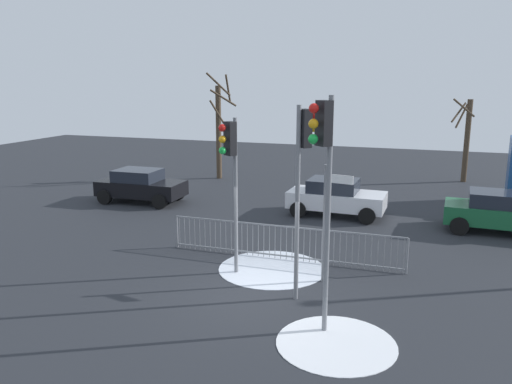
% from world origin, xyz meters
% --- Properties ---
extents(ground_plane, '(60.00, 60.00, 0.00)m').
position_xyz_m(ground_plane, '(0.00, 0.00, 0.00)').
color(ground_plane, '#26282D').
extents(traffic_light_mid_left, '(0.43, 0.50, 4.37)m').
position_xyz_m(traffic_light_mid_left, '(-1.06, 1.19, 3.21)').
color(traffic_light_mid_left, slate).
rests_on(traffic_light_mid_left, ground).
extents(traffic_light_rear_right, '(0.46, 0.47, 5.07)m').
position_xyz_m(traffic_light_rear_right, '(1.97, -1.37, 3.70)').
color(traffic_light_rear_right, slate).
rests_on(traffic_light_rear_right, ground).
extents(traffic_light_mid_right, '(0.47, 0.47, 4.80)m').
position_xyz_m(traffic_light_mid_right, '(1.16, 0.24, 3.51)').
color(traffic_light_mid_right, slate).
rests_on(traffic_light_mid_right, ground).
extents(direction_sign_post, '(0.78, 0.22, 3.22)m').
position_xyz_m(direction_sign_post, '(1.54, 1.43, 1.80)').
color(direction_sign_post, slate).
rests_on(direction_sign_post, ground).
extents(pedestrian_guard_railing, '(7.26, 0.09, 1.07)m').
position_xyz_m(pedestrian_guard_railing, '(-0.00, 2.74, 0.55)').
color(pedestrian_guard_railing, slate).
rests_on(pedestrian_guard_railing, ground).
extents(car_white_near, '(3.86, 2.04, 1.47)m').
position_xyz_m(car_white_near, '(0.57, 8.40, 0.77)').
color(car_white_near, silver).
rests_on(car_white_near, ground).
extents(car_green_mid, '(3.88, 2.09, 1.47)m').
position_xyz_m(car_green_mid, '(6.52, 7.95, 0.77)').
color(car_green_mid, '#195933').
rests_on(car_green_mid, ground).
extents(car_black_trailing, '(3.83, 1.98, 1.47)m').
position_xyz_m(car_black_trailing, '(-8.04, 7.84, 0.77)').
color(car_black_trailing, black).
rests_on(car_black_trailing, ground).
extents(bare_tree_left, '(1.42, 1.76, 5.72)m').
position_xyz_m(bare_tree_left, '(-6.87, 14.11, 2.80)').
color(bare_tree_left, '#473828').
rests_on(bare_tree_left, ground).
extents(bare_tree_centre, '(1.13, 1.76, 4.39)m').
position_xyz_m(bare_tree_centre, '(5.80, 17.48, 2.34)').
color(bare_tree_centre, '#473828').
rests_on(bare_tree_centre, ground).
extents(snow_patch_kerb, '(2.51, 2.51, 0.01)m').
position_xyz_m(snow_patch_kerb, '(2.42, -1.77, 0.01)').
color(snow_patch_kerb, white).
rests_on(snow_patch_kerb, ground).
extents(snow_patch_island, '(3.09, 3.09, 0.01)m').
position_xyz_m(snow_patch_island, '(-0.10, 1.89, 0.01)').
color(snow_patch_island, silver).
rests_on(snow_patch_island, ground).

